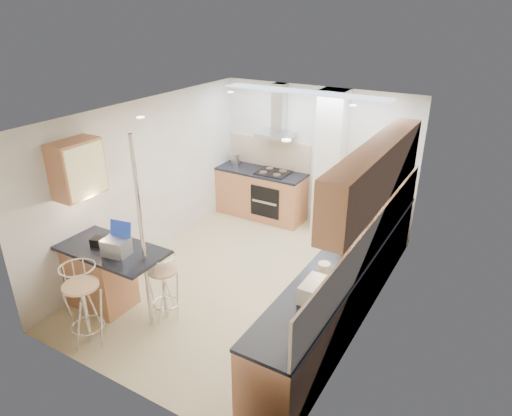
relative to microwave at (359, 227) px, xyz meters
The scene contains 16 objects.
ground 1.88m from the microwave, 163.63° to the right, with size 4.80×4.80×0.00m, color #D2BE8C.
room_shell 1.25m from the microwave, behind, with size 3.64×4.84×2.51m.
right_counter 0.76m from the microwave, 87.47° to the right, with size 0.63×4.40×0.92m.
back_counter 3.01m from the microwave, 145.59° to the left, with size 1.70×0.63×0.92m.
peninsula 3.27m from the microwave, 144.12° to the right, with size 1.47×0.72×0.94m.
microwave is the anchor object (origin of this frame).
laptop 3.09m from the microwave, 140.84° to the right, with size 0.31×0.23×0.21m, color #A1A2A8.
bag 3.35m from the microwave, 145.42° to the right, with size 0.20×0.15×0.11m, color black.
bar_stool_near 3.54m from the microwave, 133.93° to the right, with size 0.44×0.44×1.07m, color #DEA677, non-canonical shape.
bar_stool_end 2.64m from the microwave, 139.22° to the right, with size 0.38×0.38×0.94m, color #DEA677, non-canonical shape.
jar_a 0.65m from the microwave, 91.33° to the left, with size 0.12×0.12×0.20m, color white.
jar_b 0.80m from the microwave, 81.44° to the left, with size 0.11×0.11×0.16m, color white.
jar_c 1.16m from the microwave, 90.42° to the right, with size 0.14×0.14×0.21m, color beige.
jar_d 1.67m from the microwave, 89.72° to the right, with size 0.10×0.10×0.14m, color white.
bread_bin 1.54m from the microwave, 86.86° to the right, with size 0.30×0.39×0.20m, color white.
kettle 3.52m from the microwave, 150.31° to the left, with size 0.16×0.16×0.21m, color #B5B8BA.
Camera 1 is at (3.02, -4.85, 3.77)m, focal length 32.00 mm.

